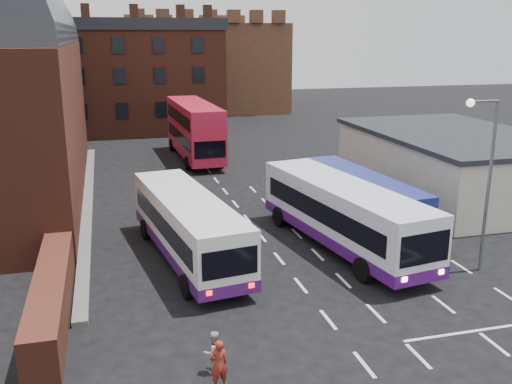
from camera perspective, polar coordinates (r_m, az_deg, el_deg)
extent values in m
plane|color=black|center=(23.24, 6.48, -11.67)|extent=(180.00, 180.00, 0.00)
cube|color=#602B1E|center=(23.42, -19.77, -9.88)|extent=(1.20, 10.00, 1.80)
cube|color=beige|center=(41.14, 19.13, 2.61)|extent=(10.00, 16.00, 4.00)
cube|color=#282B30|center=(40.76, 19.39, 5.48)|extent=(10.40, 16.40, 0.30)
cube|color=brown|center=(65.41, -13.54, 10.63)|extent=(22.00, 10.00, 11.00)
cube|color=brown|center=(86.41, -5.84, 12.39)|extent=(22.00, 22.00, 12.00)
cube|color=white|center=(27.54, -6.85, -3.12)|extent=(4.25, 11.79, 2.62)
cube|color=black|center=(27.49, -6.86, -2.81)|extent=(4.13, 10.61, 0.94)
cylinder|color=black|center=(31.05, -11.03, -3.69)|extent=(0.44, 1.08, 1.05)
cylinder|color=black|center=(24.03, -6.97, -9.35)|extent=(0.44, 1.08, 1.05)
cylinder|color=black|center=(31.64, -6.39, -3.12)|extent=(0.44, 1.08, 1.05)
cylinder|color=black|center=(24.80, -1.09, -8.41)|extent=(0.44, 1.08, 1.05)
cube|color=white|center=(29.07, 8.67, -1.91)|extent=(4.75, 12.64, 2.81)
cube|color=black|center=(29.02, 8.68, -1.59)|extent=(4.61, 11.47, 1.01)
cylinder|color=black|center=(27.36, 15.50, -6.56)|extent=(0.49, 1.16, 1.12)
cylinder|color=black|center=(33.75, 6.59, -1.87)|extent=(0.49, 1.16, 1.12)
cylinder|color=black|center=(25.76, 10.62, -7.66)|extent=(0.49, 1.16, 1.12)
cylinder|color=black|center=(32.46, 2.32, -2.48)|extent=(0.49, 1.16, 1.12)
cube|color=navy|center=(33.01, 10.35, -0.36)|extent=(3.47, 10.85, 2.42)
cube|color=black|center=(32.97, 10.36, -0.12)|extent=(3.41, 9.67, 0.87)
cylinder|color=black|center=(31.33, 15.32, -3.86)|extent=(0.37, 0.99, 0.97)
cylinder|color=black|center=(37.07, 8.91, -0.49)|extent=(0.37, 0.99, 0.97)
cylinder|color=black|center=(30.02, 11.54, -4.47)|extent=(0.37, 0.99, 0.97)
cylinder|color=black|center=(35.97, 5.53, -0.86)|extent=(0.37, 0.99, 0.97)
cube|color=red|center=(49.85, -6.18, 6.36)|extent=(3.24, 12.37, 4.35)
cube|color=black|center=(49.95, -6.16, 5.67)|extent=(3.26, 11.18, 1.00)
cylinder|color=black|center=(46.79, -3.50, 3.11)|extent=(0.35, 1.13, 1.12)
cylinder|color=black|center=(54.70, -5.55, 4.88)|extent=(0.35, 1.13, 1.12)
cylinder|color=black|center=(46.24, -6.87, 2.88)|extent=(0.35, 1.13, 1.12)
cylinder|color=black|center=(54.23, -8.45, 4.69)|extent=(0.35, 1.13, 1.12)
cylinder|color=slate|center=(27.50, 22.22, 0.31)|extent=(0.16, 0.16, 7.83)
cylinder|color=slate|center=(26.40, 21.89, 8.43)|extent=(1.37, 0.11, 0.10)
sphere|color=#FFF2CC|center=(26.00, 20.66, 8.35)|extent=(0.35, 0.35, 0.35)
imported|color=maroon|center=(18.27, -3.75, -16.82)|extent=(0.66, 0.49, 1.63)
imported|color=beige|center=(19.08, -4.25, -15.66)|extent=(0.80, 0.68, 1.43)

